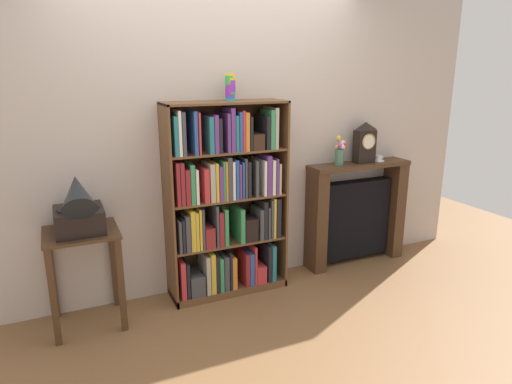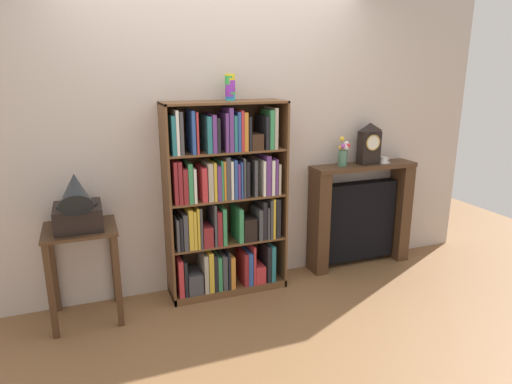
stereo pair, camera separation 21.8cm
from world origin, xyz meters
name	(u,v)px [view 2 (the right image)]	position (x,y,z in m)	size (l,w,h in m)	color
ground_plane	(231,295)	(0.00, 0.00, -0.01)	(7.93, 6.40, 0.02)	brown
wall_back	(230,136)	(0.11, 0.30, 1.30)	(4.93, 0.08, 2.60)	beige
bookshelf	(225,207)	(-0.01, 0.09, 0.75)	(0.99, 0.32, 1.61)	brown
cup_stack	(230,87)	(0.06, 0.15, 1.71)	(0.08, 0.08, 0.21)	#28B2B7
side_table_left	(82,253)	(-1.14, 0.03, 0.53)	(0.51, 0.47, 0.73)	#472D1C
gramophone	(77,205)	(-1.14, -0.02, 0.92)	(0.33, 0.48, 0.49)	black
fireplace_mantel	(359,215)	(1.35, 0.16, 0.49)	(1.03, 0.25, 1.00)	#472D1C
mantel_clock	(369,143)	(1.39, 0.14, 1.19)	(0.19, 0.12, 0.38)	black
flower_vase	(343,153)	(1.12, 0.14, 1.11)	(0.10, 0.10, 0.27)	#4C7A60
teacup_with_saucer	(383,160)	(1.56, 0.14, 1.02)	(0.13, 0.12, 0.05)	white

